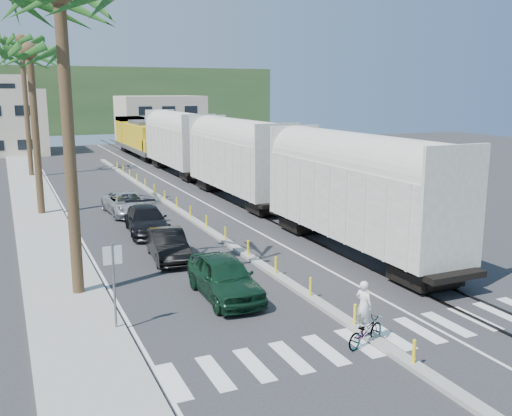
# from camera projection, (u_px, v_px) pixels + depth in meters

# --- Properties ---
(ground) EXTENTS (140.00, 140.00, 0.00)m
(ground) POSITION_uv_depth(u_px,v_px,m) (338.00, 318.00, 19.90)
(ground) COLOR #28282B
(ground) RESTS_ON ground
(sidewalk) EXTENTS (3.00, 90.00, 0.15)m
(sidewalk) POSITION_uv_depth(u_px,v_px,m) (36.00, 206.00, 38.87)
(sidewalk) COLOR gray
(sidewalk) RESTS_ON ground
(rails) EXTENTS (1.56, 100.00, 0.06)m
(rails) POSITION_uv_depth(u_px,v_px,m) (208.00, 187.00, 46.94)
(rails) COLOR black
(rails) RESTS_ON ground
(median) EXTENTS (0.45, 60.00, 0.85)m
(median) POSITION_uv_depth(u_px,v_px,m) (177.00, 209.00, 37.74)
(median) COLOR gray
(median) RESTS_ON ground
(crosswalk) EXTENTS (14.00, 2.20, 0.01)m
(crosswalk) POSITION_uv_depth(u_px,v_px,m) (372.00, 340.00, 18.11)
(crosswalk) COLOR silver
(crosswalk) RESTS_ON ground
(lane_markings) EXTENTS (9.42, 90.00, 0.01)m
(lane_markings) POSITION_uv_depth(u_px,v_px,m) (129.00, 200.00, 41.41)
(lane_markings) COLOR silver
(lane_markings) RESTS_ON ground
(freight_train) EXTENTS (3.00, 60.94, 5.85)m
(freight_train) POSITION_uv_depth(u_px,v_px,m) (211.00, 153.00, 45.65)
(freight_train) COLOR #ACAB9E
(freight_train) RESTS_ON ground
(palm_trees) EXTENTS (3.50, 37.20, 13.75)m
(palm_trees) POSITION_uv_depth(u_px,v_px,m) (31.00, 40.00, 34.80)
(palm_trees) COLOR brown
(palm_trees) RESTS_ON ground
(street_sign) EXTENTS (0.60, 0.08, 3.00)m
(street_sign) POSITION_uv_depth(u_px,v_px,m) (113.00, 274.00, 18.38)
(street_sign) COLOR slate
(street_sign) RESTS_ON ground
(buildings) EXTENTS (38.00, 27.00, 10.00)m
(buildings) POSITION_uv_depth(u_px,v_px,m) (29.00, 115.00, 80.58)
(buildings) COLOR beige
(buildings) RESTS_ON ground
(hillside) EXTENTS (80.00, 20.00, 12.00)m
(hillside) POSITION_uv_depth(u_px,v_px,m) (57.00, 100.00, 108.16)
(hillside) COLOR #385628
(hillside) RESTS_ON ground
(car_lead) EXTENTS (2.05, 4.81, 1.62)m
(car_lead) POSITION_uv_depth(u_px,v_px,m) (224.00, 277.00, 21.72)
(car_lead) COLOR #10301D
(car_lead) RESTS_ON ground
(car_second) EXTENTS (2.23, 4.57, 1.42)m
(car_second) POSITION_uv_depth(u_px,v_px,m) (168.00, 245.00, 26.61)
(car_second) COLOR black
(car_second) RESTS_ON ground
(car_third) EXTENTS (3.01, 5.51, 1.49)m
(car_third) POSITION_uv_depth(u_px,v_px,m) (147.00, 220.00, 31.53)
(car_third) COLOR black
(car_third) RESTS_ON ground
(car_rear) EXTENTS (2.87, 5.39, 1.43)m
(car_rear) POSITION_uv_depth(u_px,v_px,m) (127.00, 203.00, 36.37)
(car_rear) COLOR #AEB1B3
(car_rear) RESTS_ON ground
(cyclist) EXTENTS (1.72, 2.10, 2.11)m
(cyclist) POSITION_uv_depth(u_px,v_px,m) (365.00, 325.00, 17.64)
(cyclist) COLOR #9EA0A5
(cyclist) RESTS_ON ground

